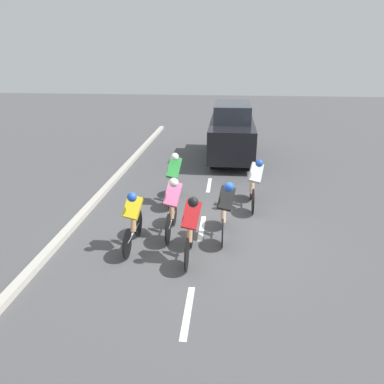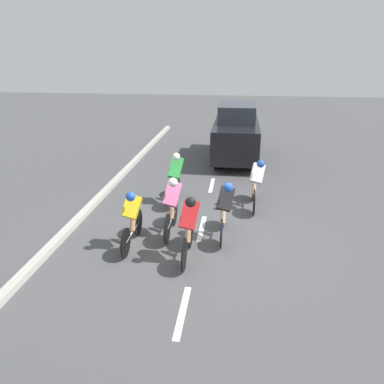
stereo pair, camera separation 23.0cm
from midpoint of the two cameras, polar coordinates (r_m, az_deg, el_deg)
ground_plane at (r=9.01m, az=2.01°, el=-6.53°), size 60.00×60.00×0.00m
lane_stripe_near at (r=6.62m, az=-0.41°, el=-17.76°), size 0.12×1.40×0.01m
lane_stripe_mid at (r=9.33m, az=2.21°, el=-5.52°), size 0.12×1.40×0.01m
lane_stripe_far at (r=12.27m, az=3.56°, el=1.06°), size 0.12×1.40×0.01m
curb at (r=10.06m, az=-16.30°, el=-3.94°), size 0.20×24.92×0.14m
cyclist_black at (r=8.57m, az=5.76°, el=-2.41°), size 0.43×1.67×1.47m
cyclist_green at (r=10.59m, az=-1.93°, el=2.41°), size 0.43×1.73×1.55m
cyclist_pink at (r=8.71m, az=-2.33°, el=-1.87°), size 0.44×1.72×1.51m
cyclist_red at (r=7.65m, az=0.35°, el=-5.14°), size 0.43×1.65×1.52m
cyclist_yellow at (r=8.26m, az=-8.36°, el=-3.74°), size 0.43×1.67×1.41m
cyclist_white at (r=10.38m, az=10.33°, el=1.43°), size 0.43×1.75×1.47m
support_car at (r=15.15m, az=7.18°, el=9.03°), size 1.70×4.54×2.19m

